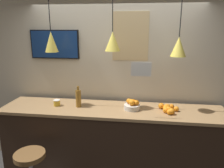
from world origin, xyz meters
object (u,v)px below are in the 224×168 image
object	(u,v)px
spread_jar	(57,103)
mounted_tv	(55,44)
juice_bottle	(78,98)
fruit_bowl	(132,105)

from	to	relation	value
spread_jar	mounted_tv	distance (m)	0.89
juice_bottle	mounted_tv	distance (m)	0.93
spread_jar	mounted_tv	size ratio (longest dim) A/B	0.13
fruit_bowl	spread_jar	world-z (taller)	fruit_bowl
fruit_bowl	mounted_tv	xyz separation A→B (m)	(-1.21, 0.39, 0.78)
juice_bottle	mounted_tv	bearing A→B (deg)	139.69
spread_jar	mounted_tv	bearing A→B (deg)	109.08
juice_bottle	mounted_tv	xyz separation A→B (m)	(-0.45, 0.39, 0.71)
juice_bottle	spread_jar	xyz separation A→B (m)	(-0.32, 0.00, -0.08)
juice_bottle	spread_jar	size ratio (longest dim) A/B	3.17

